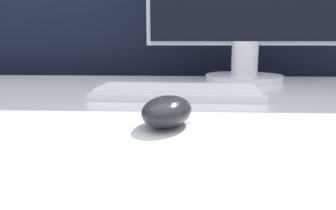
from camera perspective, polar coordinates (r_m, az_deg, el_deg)
partition_panel at (r=1.26m, az=-1.35°, el=5.85°), size 5.00×0.03×1.45m
computer_mouse_near at (r=0.48m, az=-0.17°, el=-1.04°), size 0.09×0.12×0.04m
keyboard at (r=0.71m, az=1.65°, el=2.29°), size 0.37×0.15×0.02m
monitor at (r=1.00m, az=13.64°, el=17.16°), size 0.58×0.23×0.45m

